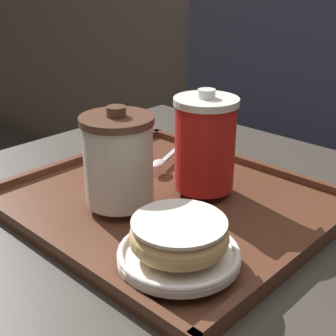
# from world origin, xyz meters

# --- Properties ---
(booth_bench) EXTENTS (1.32, 0.44, 1.00)m
(booth_bench) POSITION_xyz_m (-0.17, 0.87, 0.32)
(booth_bench) COLOR #33384C
(booth_bench) RESTS_ON ground_plane
(cafe_table) EXTENTS (0.81, 0.79, 0.72)m
(cafe_table) POSITION_xyz_m (0.00, 0.00, 0.54)
(cafe_table) COLOR #38332D
(cafe_table) RESTS_ON ground_plane
(serving_tray) EXTENTS (0.44, 0.40, 0.02)m
(serving_tray) POSITION_xyz_m (-0.01, -0.00, 0.73)
(serving_tray) COLOR #512D1E
(serving_tray) RESTS_ON cafe_table
(coffee_cup_front) EXTENTS (0.10, 0.10, 0.14)m
(coffee_cup_front) POSITION_xyz_m (-0.04, -0.07, 0.81)
(coffee_cup_front) COLOR white
(coffee_cup_front) RESTS_ON serving_tray
(coffee_cup_rear) EXTENTS (0.09, 0.09, 0.15)m
(coffee_cup_rear) POSITION_xyz_m (0.02, 0.05, 0.81)
(coffee_cup_rear) COLOR red
(coffee_cup_rear) RESTS_ON serving_tray
(plate_with_chocolate_donut) EXTENTS (0.14, 0.14, 0.01)m
(plate_with_chocolate_donut) POSITION_xyz_m (0.12, -0.12, 0.75)
(plate_with_chocolate_donut) COLOR white
(plate_with_chocolate_donut) RESTS_ON serving_tray
(donut_chocolate_glazed) EXTENTS (0.11, 0.11, 0.04)m
(donut_chocolate_glazed) POSITION_xyz_m (0.12, -0.12, 0.78)
(donut_chocolate_glazed) COLOR #DBB270
(donut_chocolate_glazed) RESTS_ON plate_with_chocolate_donut
(spoon) EXTENTS (0.08, 0.16, 0.01)m
(spoon) POSITION_xyz_m (-0.10, 0.08, 0.75)
(spoon) COLOR silver
(spoon) RESTS_ON serving_tray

